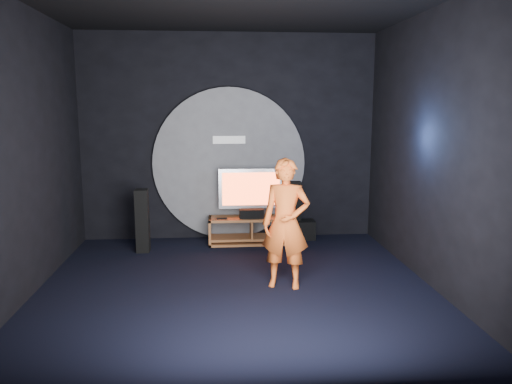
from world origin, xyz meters
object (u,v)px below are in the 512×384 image
subwoofer (306,230)px  tower_speaker_right (295,210)px  tower_speaker_left (142,221)px  media_console (252,232)px  player (286,224)px  tv (251,190)px

subwoofer → tower_speaker_right: bearing=152.2°
tower_speaker_left → media_console: bearing=11.1°
media_console → subwoofer: bearing=11.7°
tower_speaker_left → player: bearing=-40.2°
subwoofer → player: player is taller
tower_speaker_left → subwoofer: (2.72, 0.55, -0.34)m
player → subwoofer: bearing=88.3°
player → tower_speaker_left: bearing=154.9°
tower_speaker_left → player: (2.03, -1.72, 0.32)m
tv → media_console: bearing=-84.1°
tv → player: player is taller
media_console → tower_speaker_left: tower_speaker_left is taller
tower_speaker_left → tower_speaker_right: size_ratio=1.00×
subwoofer → tower_speaker_left: bearing=-168.6°
media_console → tower_speaker_left: size_ratio=1.43×
tower_speaker_right → subwoofer: size_ratio=3.07×
tower_speaker_right → tv: bearing=-163.4°
tower_speaker_right → player: size_ratio=0.61×
media_console → tower_speaker_right: (0.77, 0.30, 0.31)m
tower_speaker_left → subwoofer: 2.79m
media_console → player: player is taller
tower_speaker_left → tower_speaker_right: same height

